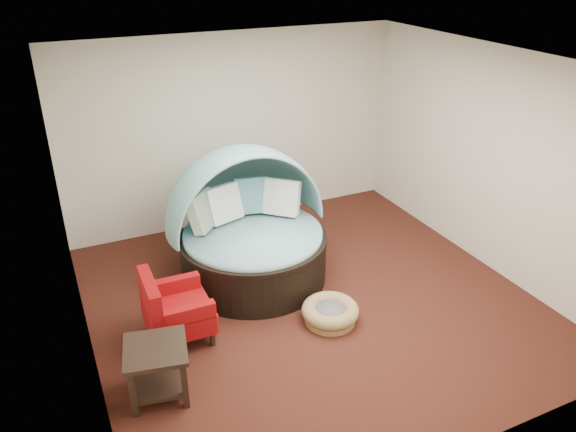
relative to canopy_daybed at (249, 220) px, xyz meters
name	(u,v)px	position (x,y,z in m)	size (l,w,h in m)	color
floor	(311,300)	(0.43, -0.87, -0.78)	(5.00, 5.00, 0.00)	#421913
wall_back	(234,131)	(0.43, 1.63, 0.62)	(5.00, 5.00, 0.00)	beige
wall_front	(470,320)	(0.43, -3.37, 0.62)	(5.00, 5.00, 0.00)	beige
wall_left	(72,241)	(-2.07, -0.87, 0.62)	(5.00, 5.00, 0.00)	beige
wall_right	(489,160)	(2.93, -0.87, 0.62)	(5.00, 5.00, 0.00)	beige
ceiling	(316,64)	(0.43, -0.87, 2.02)	(5.00, 5.00, 0.00)	white
canopy_daybed	(249,220)	(0.00, 0.00, 0.00)	(2.02, 1.90, 1.68)	black
pet_basket	(330,312)	(0.44, -1.32, -0.66)	(0.73, 0.73, 0.23)	#997845
red_armchair	(174,309)	(-1.22, -0.88, -0.41)	(0.70, 0.71, 0.81)	black
side_table	(157,364)	(-1.57, -1.64, -0.42)	(0.67, 0.67, 0.55)	black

